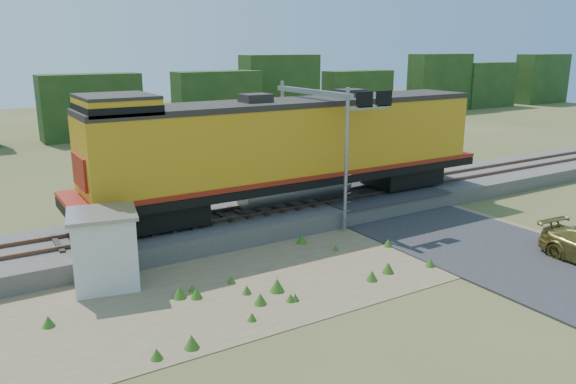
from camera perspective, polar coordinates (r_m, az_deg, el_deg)
ground at (r=22.34m, az=4.27°, el=-7.60°), size 140.00×140.00×0.00m
ballast at (r=27.00m, az=-3.18°, el=-2.71°), size 70.00×5.00×0.80m
rails at (r=26.86m, az=-3.20°, el=-1.74°), size 70.00×1.54×0.16m
dirt_shoulder at (r=21.70m, az=-0.84°, el=-8.21°), size 26.00×8.00×0.03m
road at (r=27.26m, az=15.39°, el=-3.75°), size 7.00×66.00×0.86m
tree_line_north at (r=56.30m, az=-19.15°, el=8.37°), size 130.00×3.00×6.50m
weed_clumps at (r=20.72m, az=-3.88°, el=-9.44°), size 15.00×6.20×0.56m
locomotive at (r=27.13m, az=0.23°, el=4.63°), size 21.74×3.32×5.61m
shed at (r=21.20m, az=-18.15°, el=-5.49°), size 2.77×2.77×2.79m
signal_gantry at (r=27.27m, az=3.82°, el=7.41°), size 2.64×6.20×6.67m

